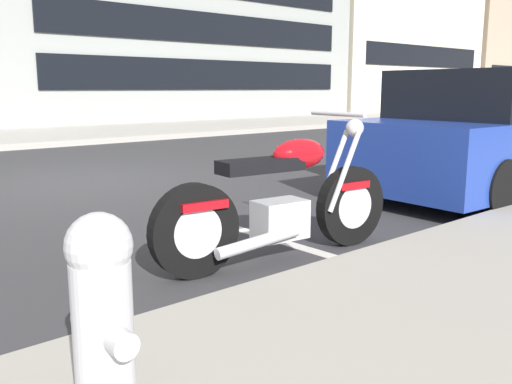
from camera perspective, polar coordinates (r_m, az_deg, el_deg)
name	(u,v)px	position (r m, az deg, el deg)	size (l,w,h in m)	color
ground_plane	(82,182)	(8.28, -17.44, 0.96)	(260.00, 260.00, 0.00)	#333335
sidewalk_far_curb	(301,121)	(21.35, 4.65, 7.27)	(120.00, 5.00, 0.14)	#ADA89E
parking_stall_stripe	(296,246)	(4.74, 4.16, -5.54)	(0.12, 2.20, 0.01)	silver
parked_motorcycle	(283,204)	(4.29, 2.75, -1.24)	(2.17, 0.62, 1.14)	black
parked_car_mid_block	(495,136)	(7.76, 23.35, 5.33)	(4.42, 2.04, 1.53)	navy
fire_hydrant	(102,309)	(2.11, -15.55, -11.52)	(0.24, 0.36, 0.76)	#B7B7BC
townhouse_near_left	(154,21)	(25.10, -10.50, 16.89)	(15.75, 8.49, 8.23)	#939993
townhouse_behind_pole	(466,37)	(44.79, 20.82, 14.72)	(10.54, 8.68, 10.02)	tan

